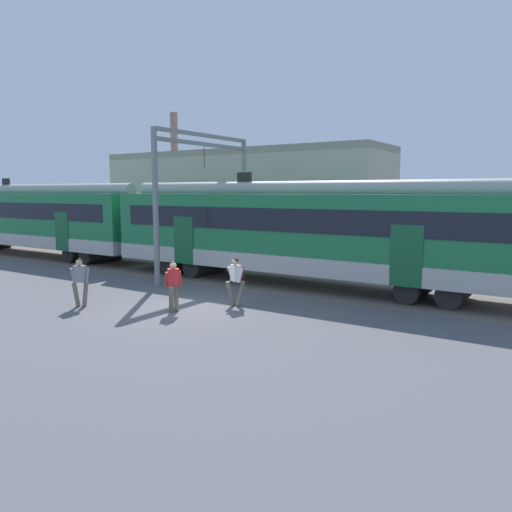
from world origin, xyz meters
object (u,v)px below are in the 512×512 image
object	(u,v)px
pedestrian_red	(173,282)
commuter_train	(150,224)
pedestrian_white	(236,277)
pedestrian_grey	(80,278)

from	to	relation	value
pedestrian_red	commuter_train	bearing A→B (deg)	139.41
commuter_train	pedestrian_white	xyz separation A→B (m)	(8.57, -4.49, -1.26)
commuter_train	pedestrian_grey	world-z (taller)	commuter_train
commuter_train	pedestrian_white	size ratio (longest dim) A/B	22.83
commuter_train	pedestrian_grey	bearing A→B (deg)	-60.69
pedestrian_grey	pedestrian_white	xyz separation A→B (m)	(4.37, 2.99, 0.00)
commuter_train	pedestrian_red	bearing A→B (deg)	-40.59
pedestrian_red	pedestrian_white	bearing A→B (deg)	55.63
pedestrian_red	pedestrian_white	world-z (taller)	same
pedestrian_red	pedestrian_white	xyz separation A→B (m)	(1.23, 1.80, 0.00)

